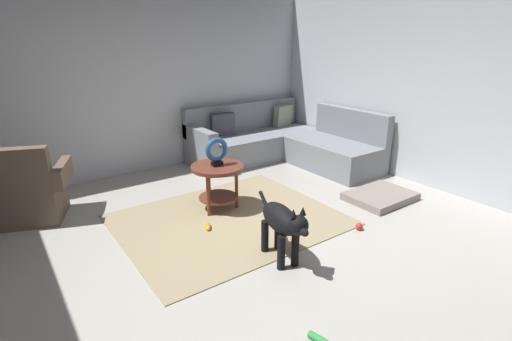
{
  "coord_description": "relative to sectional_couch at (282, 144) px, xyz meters",
  "views": [
    {
      "loc": [
        -1.81,
        -2.56,
        1.91
      ],
      "look_at": [
        0.45,
        0.6,
        0.55
      ],
      "focal_mm": 26.67,
      "sensor_mm": 36.0,
      "label": 1
    }
  ],
  "objects": [
    {
      "name": "dog",
      "position": [
        -1.87,
        -2.29,
        0.09
      ],
      "size": [
        0.31,
        0.84,
        0.63
      ],
      "rotation": [
        0.0,
        0.0,
        2.97
      ],
      "color": "black",
      "rests_on": "ground_plane"
    },
    {
      "name": "dog_toy_bone",
      "position": [
        -2.12,
        -1.36,
        -0.26
      ],
      "size": [
        0.13,
        0.19,
        0.06
      ],
      "primitive_type": "ellipsoid",
      "rotation": [
        0.0,
        0.0,
        1.16
      ],
      "color": "orange",
      "rests_on": "ground_plane"
    },
    {
      "name": "sectional_couch",
      "position": [
        0.0,
        0.0,
        0.0
      ],
      "size": [
        2.2,
        2.25,
        0.88
      ],
      "color": "gray",
      "rests_on": "ground_plane"
    },
    {
      "name": "dog_bed_mat",
      "position": [
        -0.01,
        -1.94,
        -0.24
      ],
      "size": [
        0.8,
        0.6,
        0.09
      ],
      "primitive_type": "cube",
      "color": "gray",
      "rests_on": "ground_plane"
    },
    {
      "name": "wall_right",
      "position": [
        0.95,
        -2.02,
        1.06
      ],
      "size": [
        0.12,
        6.0,
        2.7
      ],
      "primitive_type": "cube",
      "color": "silver",
      "rests_on": "ground_plane"
    },
    {
      "name": "ground_plane",
      "position": [
        -1.99,
        -2.02,
        -0.34
      ],
      "size": [
        6.0,
        6.0,
        0.1
      ],
      "primitive_type": "cube",
      "color": "#B7B2A8"
    },
    {
      "name": "dog_toy_rope",
      "position": [
        -2.29,
        -3.21,
        -0.26
      ],
      "size": [
        0.09,
        0.19,
        0.05
      ],
      "primitive_type": "cylinder",
      "rotation": [
        0.0,
        1.57,
        1.79
      ],
      "color": "green",
      "rests_on": "ground_plane"
    },
    {
      "name": "side_table",
      "position": [
        -1.78,
        -1.0,
        0.13
      ],
      "size": [
        0.6,
        0.6,
        0.54
      ],
      "color": "brown",
      "rests_on": "ground_plane"
    },
    {
      "name": "area_rug",
      "position": [
        -1.84,
        -1.32,
        -0.28
      ],
      "size": [
        2.3,
        1.9,
        0.01
      ],
      "primitive_type": "cube",
      "color": "tan",
      "rests_on": "ground_plane"
    },
    {
      "name": "torus_sculpture",
      "position": [
        -1.78,
        -1.0,
        0.42
      ],
      "size": [
        0.28,
        0.08,
        0.33
      ],
      "color": "black",
      "rests_on": "side_table"
    },
    {
      "name": "armchair",
      "position": [
        -3.58,
        -0.07,
        0.03
      ],
      "size": [
        0.96,
        0.84,
        0.88
      ],
      "rotation": [
        0.0,
        0.0,
        -0.36
      ],
      "color": "brown",
      "rests_on": "ground_plane"
    },
    {
      "name": "wall_back",
      "position": [
        -1.99,
        0.92,
        1.06
      ],
      "size": [
        6.0,
        0.12,
        2.7
      ],
      "primitive_type": "cube",
      "color": "silver",
      "rests_on": "ground_plane"
    },
    {
      "name": "dog_toy_ball",
      "position": [
        -0.84,
        -2.31,
        -0.25
      ],
      "size": [
        0.08,
        0.08,
        0.08
      ],
      "primitive_type": "sphere",
      "color": "red",
      "rests_on": "ground_plane"
    }
  ]
}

